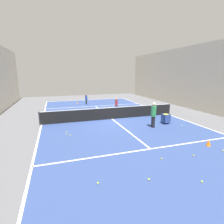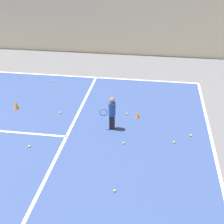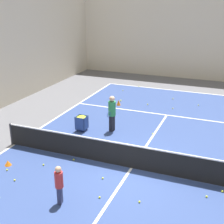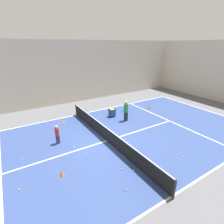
# 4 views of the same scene
# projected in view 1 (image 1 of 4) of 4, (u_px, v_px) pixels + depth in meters

# --- Properties ---
(ground_plane) EXTENTS (34.32, 34.32, 0.00)m
(ground_plane) POSITION_uv_depth(u_px,v_px,m) (112.00, 119.00, 14.55)
(ground_plane) COLOR #5B5B60
(court_playing_area) EXTENTS (10.97, 22.61, 0.00)m
(court_playing_area) POSITION_uv_depth(u_px,v_px,m) (112.00, 119.00, 14.55)
(court_playing_area) COLOR navy
(court_playing_area) RESTS_ON ground
(line_baseline_near) EXTENTS (10.97, 0.10, 0.00)m
(line_baseline_near) POSITION_uv_depth(u_px,v_px,m) (87.00, 100.00, 25.03)
(line_baseline_near) COLOR white
(line_baseline_near) RESTS_ON ground
(line_sideline_left) EXTENTS (0.10, 22.61, 0.00)m
(line_sideline_left) POSITION_uv_depth(u_px,v_px,m) (168.00, 114.00, 16.22)
(line_sideline_left) COLOR white
(line_sideline_left) RESTS_ON ground
(line_sideline_right) EXTENTS (0.10, 22.61, 0.00)m
(line_sideline_right) POSITION_uv_depth(u_px,v_px,m) (41.00, 125.00, 12.87)
(line_sideline_right) COLOR white
(line_sideline_right) RESTS_ON ground
(line_service_near) EXTENTS (10.97, 0.10, 0.00)m
(line_service_near) POSITION_uv_depth(u_px,v_px,m) (95.00, 106.00, 20.31)
(line_service_near) COLOR white
(line_service_near) RESTS_ON ground
(line_service_far) EXTENTS (10.97, 0.10, 0.00)m
(line_service_far) POSITION_uv_depth(u_px,v_px,m) (151.00, 149.00, 8.78)
(line_service_far) COLOR white
(line_service_far) RESTS_ON ground
(line_centre_service) EXTENTS (0.10, 12.44, 0.00)m
(line_centre_service) POSITION_uv_depth(u_px,v_px,m) (112.00, 119.00, 14.54)
(line_centre_service) COLOR white
(line_centre_service) RESTS_ON ground
(hall_enclosure_left) EXTENTS (0.15, 30.62, 6.55)m
(hall_enclosure_left) POSITION_uv_depth(u_px,v_px,m) (205.00, 78.00, 16.71)
(hall_enclosure_left) COLOR beige
(hall_enclosure_left) RESTS_ON ground
(tennis_net) EXTENTS (11.27, 0.10, 1.00)m
(tennis_net) POSITION_uv_depth(u_px,v_px,m) (112.00, 113.00, 14.43)
(tennis_net) COLOR #2D2D33
(tennis_net) RESTS_ON ground
(player_near_baseline) EXTENTS (0.28, 0.58, 1.28)m
(player_near_baseline) POSITION_uv_depth(u_px,v_px,m) (86.00, 98.00, 21.32)
(player_near_baseline) COLOR black
(player_near_baseline) RESTS_ON ground
(coach_at_net) EXTENTS (0.42, 0.71, 1.79)m
(coach_at_net) POSITION_uv_depth(u_px,v_px,m) (153.00, 113.00, 12.10)
(coach_at_net) COLOR black
(coach_at_net) RESTS_ON ground
(child_midcourt) EXTENTS (0.32, 0.32, 1.33)m
(child_midcourt) POSITION_uv_depth(u_px,v_px,m) (116.00, 104.00, 17.49)
(child_midcourt) COLOR #2D3351
(child_midcourt) RESTS_ON ground
(ball_cart) EXTENTS (0.51, 0.49, 0.76)m
(ball_cart) POSITION_uv_depth(u_px,v_px,m) (166.00, 117.00, 13.11)
(ball_cart) COLOR #2D478C
(ball_cart) RESTS_ON ground
(training_cone_0) EXTENTS (0.16, 0.16, 0.26)m
(training_cone_0) POSITION_uv_depth(u_px,v_px,m) (78.00, 103.00, 21.99)
(training_cone_0) COLOR orange
(training_cone_0) RESTS_ON ground
(training_cone_1) EXTENTS (0.21, 0.21, 0.32)m
(training_cone_1) POSITION_uv_depth(u_px,v_px,m) (84.00, 110.00, 17.32)
(training_cone_1) COLOR orange
(training_cone_1) RESTS_ON ground
(training_cone_2) EXTENTS (0.25, 0.25, 0.34)m
(training_cone_2) POSITION_uv_depth(u_px,v_px,m) (209.00, 143.00, 9.14)
(training_cone_2) COLOR orange
(training_cone_2) RESTS_ON ground
(training_cone_3) EXTENTS (0.27, 0.27, 0.21)m
(training_cone_3) POSITION_uv_depth(u_px,v_px,m) (150.00, 111.00, 17.37)
(training_cone_3) COLOR orange
(training_cone_3) RESTS_ON ground
(tennis_ball_0) EXTENTS (0.07, 0.07, 0.07)m
(tennis_ball_0) POSITION_uv_depth(u_px,v_px,m) (110.00, 102.00, 22.99)
(tennis_ball_0) COLOR yellow
(tennis_ball_0) RESTS_ON ground
(tennis_ball_1) EXTENTS (0.07, 0.07, 0.07)m
(tennis_ball_1) POSITION_uv_depth(u_px,v_px,m) (76.00, 119.00, 14.45)
(tennis_ball_1) COLOR yellow
(tennis_ball_1) RESTS_ON ground
(tennis_ball_2) EXTENTS (0.07, 0.07, 0.07)m
(tennis_ball_2) POSITION_uv_depth(u_px,v_px,m) (96.00, 99.00, 25.70)
(tennis_ball_2) COLOR yellow
(tennis_ball_2) RESTS_ON ground
(tennis_ball_3) EXTENTS (0.07, 0.07, 0.07)m
(tennis_ball_3) POSITION_uv_depth(u_px,v_px,m) (194.00, 155.00, 8.00)
(tennis_ball_3) COLOR yellow
(tennis_ball_3) RESTS_ON ground
(tennis_ball_5) EXTENTS (0.07, 0.07, 0.07)m
(tennis_ball_5) POSITION_uv_depth(u_px,v_px,m) (138.00, 110.00, 17.84)
(tennis_ball_5) COLOR yellow
(tennis_ball_5) RESTS_ON ground
(tennis_ball_6) EXTENTS (0.07, 0.07, 0.07)m
(tennis_ball_6) POSITION_uv_depth(u_px,v_px,m) (82.00, 108.00, 19.16)
(tennis_ball_6) COLOR yellow
(tennis_ball_6) RESTS_ON ground
(tennis_ball_7) EXTENTS (0.07, 0.07, 0.07)m
(tennis_ball_7) POSITION_uv_depth(u_px,v_px,m) (53.00, 112.00, 16.98)
(tennis_ball_7) COLOR yellow
(tennis_ball_7) RESTS_ON ground
(tennis_ball_8) EXTENTS (0.07, 0.07, 0.07)m
(tennis_ball_8) POSITION_uv_depth(u_px,v_px,m) (83.00, 101.00, 24.17)
(tennis_ball_8) COLOR yellow
(tennis_ball_8) RESTS_ON ground
(tennis_ball_9) EXTENTS (0.07, 0.07, 0.07)m
(tennis_ball_9) POSITION_uv_depth(u_px,v_px,m) (141.00, 113.00, 16.53)
(tennis_ball_9) COLOR yellow
(tennis_ball_9) RESTS_ON ground
(tennis_ball_10) EXTENTS (0.07, 0.07, 0.07)m
(tennis_ball_10) POSITION_uv_depth(u_px,v_px,m) (77.00, 104.00, 21.55)
(tennis_ball_10) COLOR yellow
(tennis_ball_10) RESTS_ON ground
(tennis_ball_11) EXTENTS (0.07, 0.07, 0.07)m
(tennis_ball_11) POSITION_uv_depth(u_px,v_px,m) (162.00, 159.00, 7.69)
(tennis_ball_11) COLOR yellow
(tennis_ball_11) RESTS_ON ground
(tennis_ball_12) EXTENTS (0.07, 0.07, 0.07)m
(tennis_ball_12) POSITION_uv_depth(u_px,v_px,m) (96.00, 114.00, 16.05)
(tennis_ball_12) COLOR yellow
(tennis_ball_12) RESTS_ON ground
(tennis_ball_14) EXTENTS (0.07, 0.07, 0.07)m
(tennis_ball_14) POSITION_uv_depth(u_px,v_px,m) (98.00, 183.00, 5.99)
(tennis_ball_14) COLOR yellow
(tennis_ball_14) RESTS_ON ground
(tennis_ball_15) EXTENTS (0.07, 0.07, 0.07)m
(tennis_ball_15) POSITION_uv_depth(u_px,v_px,m) (147.00, 111.00, 17.63)
(tennis_ball_15) COLOR yellow
(tennis_ball_15) RESTS_ON ground
(tennis_ball_16) EXTENTS (0.07, 0.07, 0.07)m
(tennis_ball_16) POSITION_uv_depth(u_px,v_px,m) (148.00, 108.00, 18.75)
(tennis_ball_16) COLOR yellow
(tennis_ball_16) RESTS_ON ground
(tennis_ball_17) EXTENTS (0.07, 0.07, 0.07)m
(tennis_ball_17) POSITION_uv_depth(u_px,v_px,m) (129.00, 131.00, 11.41)
(tennis_ball_17) COLOR yellow
(tennis_ball_17) RESTS_ON ground
(tennis_ball_18) EXTENTS (0.07, 0.07, 0.07)m
(tennis_ball_18) POSITION_uv_depth(u_px,v_px,m) (108.00, 113.00, 16.68)
(tennis_ball_18) COLOR yellow
(tennis_ball_18) RESTS_ON ground
(tennis_ball_20) EXTENTS (0.07, 0.07, 0.07)m
(tennis_ball_20) POSITION_uv_depth(u_px,v_px,m) (66.00, 132.00, 11.19)
(tennis_ball_20) COLOR yellow
(tennis_ball_20) RESTS_ON ground
(tennis_ball_21) EXTENTS (0.07, 0.07, 0.07)m
(tennis_ball_21) POSITION_uv_depth(u_px,v_px,m) (223.00, 150.00, 8.53)
(tennis_ball_21) COLOR yellow
(tennis_ball_21) RESTS_ON ground
(tennis_ball_22) EXTENTS (0.07, 0.07, 0.07)m
(tennis_ball_22) POSITION_uv_depth(u_px,v_px,m) (93.00, 103.00, 22.26)
(tennis_ball_22) COLOR yellow
(tennis_ball_22) RESTS_ON ground
(tennis_ball_23) EXTENTS (0.07, 0.07, 0.07)m
(tennis_ball_23) POSITION_uv_depth(u_px,v_px,m) (67.00, 134.00, 10.75)
(tennis_ball_23) COLOR yellow
(tennis_ball_23) RESTS_ON ground
(tennis_ball_24) EXTENTS (0.07, 0.07, 0.07)m
(tennis_ball_24) POSITION_uv_depth(u_px,v_px,m) (59.00, 118.00, 14.59)
(tennis_ball_24) COLOR yellow
(tennis_ball_24) RESTS_ON ground
(tennis_ball_25) EXTENTS (0.07, 0.07, 0.07)m
(tennis_ball_25) POSITION_uv_depth(u_px,v_px,m) (182.00, 125.00, 12.64)
(tennis_ball_25) COLOR yellow
(tennis_ball_25) RESTS_ON ground
(tennis_ball_27) EXTENTS (0.07, 0.07, 0.07)m
(tennis_ball_27) POSITION_uv_depth(u_px,v_px,m) (149.00, 179.00, 6.20)
(tennis_ball_27) COLOR yellow
(tennis_ball_27) RESTS_ON ground
(tennis_ball_28) EXTENTS (0.07, 0.07, 0.07)m
(tennis_ball_28) POSITION_uv_depth(u_px,v_px,m) (136.00, 116.00, 15.51)
(tennis_ball_28) COLOR yellow
(tennis_ball_28) RESTS_ON ground
(tennis_ball_29) EXTENTS (0.07, 0.07, 0.07)m
(tennis_ball_29) POSITION_uv_depth(u_px,v_px,m) (137.00, 105.00, 21.03)
(tennis_ball_29) COLOR yellow
(tennis_ball_29) RESTS_ON ground
(tennis_ball_31) EXTENTS (0.07, 0.07, 0.07)m
(tennis_ball_31) POSITION_uv_depth(u_px,v_px,m) (88.00, 101.00, 23.76)
(tennis_ball_31) COLOR yellow
(tennis_ball_31) RESTS_ON ground
(tennis_ball_32) EXTENTS (0.07, 0.07, 0.07)m
(tennis_ball_32) POSITION_uv_depth(u_px,v_px,m) (152.00, 109.00, 18.67)
(tennis_ball_32) COLOR yellow
(tennis_ball_32) RESTS_ON ground
(tennis_ball_33) EXTENTS (0.07, 0.07, 0.07)m
(tennis_ball_33) POSITION_uv_depth(u_px,v_px,m) (71.00, 121.00, 13.84)
(tennis_ball_33) COLOR yellow
(tennis_ball_33) RESTS_ON ground
(tennis_ball_34) EXTENTS (0.07, 0.07, 0.07)m
(tennis_ball_34) POSITION_uv_depth(u_px,v_px,m) (70.00, 135.00, 10.61)
(tennis_ball_34) COLOR yellow
(tennis_ball_34) RESTS_ON ground
(tennis_ball_35) EXTENTS (0.07, 0.07, 0.07)m
(tennis_ball_35) POSITION_uv_depth(u_px,v_px,m) (116.00, 115.00, 15.78)
(tennis_ball_35) COLOR yellow
(tennis_ball_35) RESTS_ON ground
(tennis_ball_36) EXTENTS (0.07, 0.07, 0.07)m
(tennis_ball_36) POSITION_uv_depth(u_px,v_px,m) (132.00, 108.00, 18.75)
(tennis_ball_36) COLOR yellow
(tennis_ball_36) RESTS_ON ground
(tennis_ball_37) EXTENTS (0.07, 0.07, 0.07)m
(tennis_ball_37) POSITION_uv_depth(u_px,v_px,m) (104.00, 107.00, 19.56)
(tennis_ball_37) COLOR yellow
(tennis_ball_37) RESTS_ON ground
(tennis_ball_38) EXTENTS (0.07, 0.07, 0.07)m
(tennis_ball_38) POSITION_uv_depth(u_px,v_px,m) (202.00, 182.00, 6.07)
(tennis_ball_38) COLOR yellow
(tennis_ball_38) RESTS_ON ground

